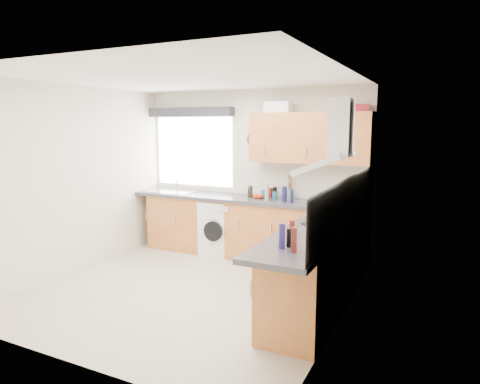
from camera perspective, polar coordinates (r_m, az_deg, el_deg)
The scene contains 39 objects.
ground_plane at distance 5.34m, azimuth -6.59°, elevation -12.85°, with size 3.60×3.60×0.00m, color beige.
ceiling at distance 4.99m, azimuth -7.12°, elevation 14.88°, with size 3.60×3.60×0.02m, color white.
wall_back at distance 6.59m, azimuth 1.68°, elevation 2.59°, with size 3.60×0.02×2.50m, color silver.
wall_front at distance 3.66m, azimuth -22.32°, elevation -3.19°, with size 3.60×0.02×2.50m, color silver.
wall_left at distance 6.17m, azimuth -21.03°, elevation 1.57°, with size 0.02×3.60×2.50m, color silver.
wall_right at distance 4.32m, azimuth 13.65°, elevation -1.00°, with size 0.02×3.60×2.50m, color silver.
window at distance 7.05m, azimuth -6.18°, elevation 5.41°, with size 1.40×0.02×1.10m, color white.
window_blind at distance 6.96m, azimuth -6.67°, elevation 10.54°, with size 1.50×0.18×0.14m, color #28292F.
splashback at distance 4.62m, azimuth 14.30°, elevation -1.27°, with size 0.01×3.00×0.54m, color white.
base_cab_back at distance 6.51m, azimuth -0.22°, elevation -4.81°, with size 3.00×0.58×0.86m, color #AD632E.
base_cab_corner at distance 5.99m, azimuth 13.68°, elevation -6.29°, with size 0.60×0.60×0.86m, color #AD632E.
base_cab_right at distance 4.73m, azimuth 10.20°, elevation -10.28°, with size 0.58×2.10×0.86m, color #AD632E.
worktop_back at distance 6.37m, azimuth 0.55°, elevation -0.94°, with size 3.60×0.62×0.05m, color #323137.
worktop_right at distance 4.47m, azimuth 9.70°, elevation -5.34°, with size 0.62×2.42×0.05m, color #323137.
sink at distance 7.03m, azimuth -9.29°, elevation 0.41°, with size 0.84×0.46×0.10m, color #B5B8BC, non-canonical shape.
oven at distance 4.88m, azimuth 10.57°, elevation -9.79°, with size 0.56×0.58×0.85m, color black.
hob_plate at distance 4.74m, azimuth 10.74°, elevation -4.14°, with size 0.52×0.52×0.01m, color #B5B8BC.
extractor_hood at distance 4.60m, azimuth 12.26°, elevation 6.15°, with size 0.52×0.78×0.66m, color #B5B8BC, non-canonical shape.
upper_cabinets at distance 6.05m, azimuth 9.29°, elevation 7.14°, with size 1.70×0.35×0.70m, color #AD632E.
washing_machine at distance 6.61m, azimuth -2.42°, elevation -4.73°, with size 0.57×0.55×0.83m, color white.
wall_clock at distance 6.51m, azimuth 2.03°, elevation 7.03°, with size 0.28×0.28×0.04m, color #28292F.
casserole at distance 6.18m, azimuth 5.15°, elevation 11.20°, with size 0.36×0.26×0.15m, color white.
storage_box at distance 5.99m, azimuth 15.73°, elevation 10.74°, with size 0.22×0.18×0.10m, color red.
utensil_pot at distance 6.29m, azimuth 6.67°, elevation -0.24°, with size 0.10×0.10×0.14m, color slate.
kitchen_roll at distance 4.86m, azimuth 12.20°, elevation -2.42°, with size 0.12×0.12×0.26m, color white.
tomato_cluster at distance 6.27m, azimuth 2.44°, elevation -0.60°, with size 0.14×0.14×0.06m, color #AC2409, non-canonical shape.
jar_0 at distance 6.01m, azimuth 5.94°, elevation -0.29°, with size 0.07×0.07×0.22m, color #16174B.
jar_1 at distance 6.16m, azimuth 4.64°, elevation -0.53°, with size 0.07×0.07×0.12m, color #185576.
jar_2 at distance 6.33m, azimuth 1.39°, elevation 0.04°, with size 0.06×0.06×0.18m, color black.
jar_3 at distance 6.38m, azimuth 4.10°, elevation -0.08°, with size 0.06×0.06×0.14m, color maroon.
jar_4 at distance 5.93m, azimuth 6.89°, elevation -0.55°, with size 0.04×0.04×0.20m, color #131C43.
jar_5 at distance 6.09m, azimuth 3.61°, elevation -0.04°, with size 0.06×0.06×0.24m, color gray.
jar_6 at distance 6.34m, azimuth 1.36°, elevation -0.15°, with size 0.07×0.07×0.13m, color black.
jar_7 at distance 6.34m, azimuth 4.68°, elevation -0.05°, with size 0.06×0.06×0.16m, color black.
jar_8 at distance 6.31m, azimuth 3.14°, elevation -0.27°, with size 0.08×0.08×0.12m, color #1B5C83.
bottle_0 at distance 3.65m, azimuth 7.23°, elevation -6.37°, with size 0.05×0.05×0.22m, color #581A12.
bottle_1 at distance 3.81m, azimuth 6.62°, elevation -6.09°, with size 0.06×0.06×0.17m, color black.
bottle_2 at distance 4.08m, azimuth 6.94°, elevation -5.00°, with size 0.05×0.05×0.18m, color maroon.
bottle_3 at distance 3.75m, azimuth 5.61°, elevation -5.85°, with size 0.06×0.06×0.22m, color navy.
Camera 1 is at (2.70, -4.16, 1.98)m, focal length 32.00 mm.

